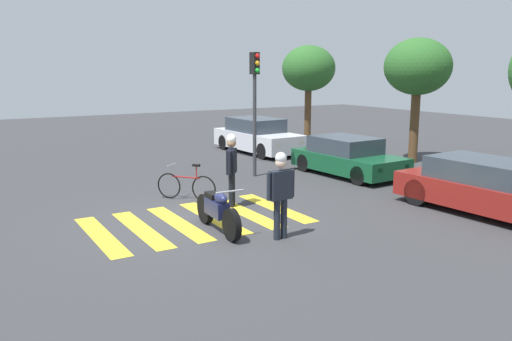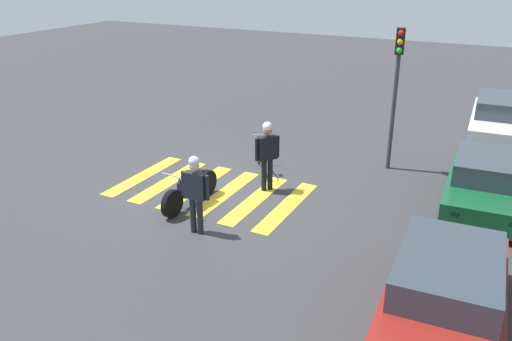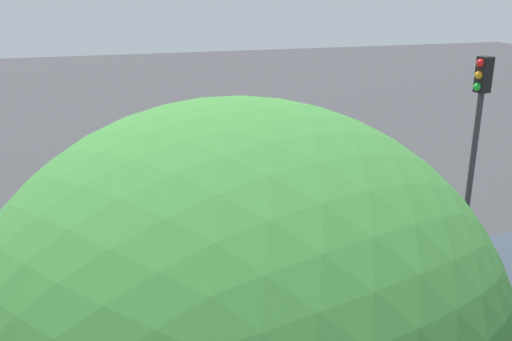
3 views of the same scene
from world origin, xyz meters
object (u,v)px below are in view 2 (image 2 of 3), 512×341
Objects in this scene: officer_by_motorcycle at (195,189)px; car_green_compact at (488,183)px; officer_on_foot at (267,151)px; leaning_bicycle at (262,157)px; police_motorcycle at (190,188)px; traffic_light_pole at (397,77)px; car_maroon_wagon at (445,297)px; car_white_van at (500,120)px.

officer_by_motorcycle reaches higher than car_green_compact.
leaning_bicycle is at bearing -148.56° from officer_on_foot.
traffic_light_pole is (-4.77, 3.82, 2.27)m from police_motorcycle.
car_green_compact is (-4.48, 5.71, -0.48)m from officer_by_motorcycle.
leaning_bicycle is 0.35× the size of car_green_compact.
leaning_bicycle is 0.31× the size of car_maroon_wagon.
officer_on_foot is (-1.73, 1.29, 0.65)m from police_motorcycle.
officer_on_foot is 2.89m from officer_by_motorcycle.
police_motorcycle is 11.16m from car_white_van.
traffic_light_pole is at bearing 140.32° from officer_on_foot.
car_white_van is 0.99× the size of car_maroon_wagon.
officer_by_motorcycle is at bearing 5.11° from leaning_bicycle.
officer_on_foot is at bearing 31.44° from leaning_bicycle.
officer_on_foot is at bearing -39.68° from traffic_light_pole.
car_maroon_wagon is at bearing 79.68° from officer_by_motorcycle.
officer_on_foot reaches higher than leaning_bicycle.
officer_by_motorcycle is 0.40× the size of car_white_van.
traffic_light_pole is at bearing 118.97° from leaning_bicycle.
traffic_light_pole reaches higher than officer_on_foot.
car_maroon_wagon reaches higher than police_motorcycle.
officer_on_foot is 9.01m from car_white_van.
officer_by_motorcycle is at bearing 38.85° from police_motorcycle.
police_motorcycle is at bearing -10.42° from leaning_bicycle.
car_white_van is at bearing 144.54° from officer_on_foot.
leaning_bicycle is 8.54m from car_white_van.
police_motorcycle is 2.26m from officer_on_foot.
police_motorcycle is 0.53× the size of traffic_light_pole.
leaning_bicycle is 6.09m from car_green_compact.
car_green_compact is at bearing 128.10° from officer_by_motorcycle.
car_white_van is 1.14× the size of car_green_compact.
car_white_van is at bearing 151.18° from officer_by_motorcycle.
officer_on_foot is 0.41× the size of car_maroon_wagon.
officer_by_motorcycle reaches higher than car_maroon_wagon.
traffic_light_pole reaches higher than police_motorcycle.
car_green_compact reaches higher than leaning_bicycle.
officer_on_foot is at bearing -35.46° from car_white_van.
leaning_bicycle is (-2.96, 0.54, -0.08)m from police_motorcycle.
officer_on_foot reaches higher than car_green_compact.
leaning_bicycle is 4.16m from officer_by_motorcycle.
officer_by_motorcycle is at bearing -28.82° from car_white_van.
police_motorcycle is 1.13× the size of officer_on_foot.
car_green_compact is at bearing 1.01° from car_white_van.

